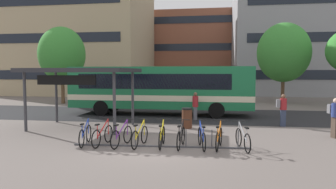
% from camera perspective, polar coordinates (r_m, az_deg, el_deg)
% --- Properties ---
extents(ground, '(200.00, 200.00, 0.00)m').
position_cam_1_polar(ground, '(11.40, -2.29, -10.14)').
color(ground, '#6B605B').
extents(bus_lane_asphalt, '(80.00, 7.20, 0.01)m').
position_cam_1_polar(bus_lane_asphalt, '(20.20, 2.54, -3.85)').
color(bus_lane_asphalt, '#232326').
rests_on(bus_lane_asphalt, ground).
extents(city_bus, '(12.06, 2.70, 3.20)m').
position_cam_1_polar(city_bus, '(20.21, -1.26, 1.20)').
color(city_bus, '#196B3D').
rests_on(city_bus, ground).
extents(bike_rack, '(6.72, 0.48, 0.70)m').
position_cam_1_polar(bike_rack, '(11.59, -1.41, -9.44)').
color(bike_rack, '#47474C').
rests_on(bike_rack, ground).
extents(parked_bicycle_blue_0, '(0.52, 1.71, 0.99)m').
position_cam_1_polar(parked_bicycle_blue_0, '(12.31, -15.32, -7.38)').
color(parked_bicycle_blue_0, black).
rests_on(parked_bicycle_blue_0, ground).
extents(parked_bicycle_red_1, '(0.52, 1.72, 0.99)m').
position_cam_1_polar(parked_bicycle_red_1, '(12.06, -12.22, -7.57)').
color(parked_bicycle_red_1, black).
rests_on(parked_bicycle_red_1, ground).
extents(parked_bicycle_purple_2, '(0.53, 1.70, 0.99)m').
position_cam_1_polar(parked_bicycle_purple_2, '(11.81, -8.73, -7.78)').
color(parked_bicycle_purple_2, black).
rests_on(parked_bicycle_purple_2, ground).
extents(parked_bicycle_yellow_3, '(0.52, 1.72, 0.99)m').
position_cam_1_polar(parked_bicycle_yellow_3, '(11.68, -5.34, -7.88)').
color(parked_bicycle_yellow_3, black).
rests_on(parked_bicycle_yellow_3, ground).
extents(parked_bicycle_yellow_4, '(0.52, 1.72, 0.99)m').
position_cam_1_polar(parked_bicycle_yellow_4, '(11.57, -1.16, -7.98)').
color(parked_bicycle_yellow_4, black).
rests_on(parked_bicycle_yellow_4, ground).
extents(parked_bicycle_black_5, '(0.52, 1.72, 0.99)m').
position_cam_1_polar(parked_bicycle_black_5, '(11.48, 2.46, -8.08)').
color(parked_bicycle_black_5, black).
rests_on(parked_bicycle_black_5, ground).
extents(parked_bicycle_blue_6, '(0.54, 1.70, 0.99)m').
position_cam_1_polar(parked_bicycle_blue_6, '(11.40, 6.37, -8.18)').
color(parked_bicycle_blue_6, black).
rests_on(parked_bicycle_blue_6, ground).
extents(parked_bicycle_orange_7, '(0.52, 1.71, 0.99)m').
position_cam_1_polar(parked_bicycle_orange_7, '(11.47, 9.58, -8.14)').
color(parked_bicycle_orange_7, black).
rests_on(parked_bicycle_orange_7, ground).
extents(parked_bicycle_silver_8, '(0.57, 1.69, 0.99)m').
position_cam_1_polar(parked_bicycle_silver_8, '(11.48, 13.91, -8.20)').
color(parked_bicycle_silver_8, black).
rests_on(parked_bicycle_silver_8, ground).
extents(transit_shelter, '(5.44, 3.74, 3.03)m').
position_cam_1_polar(transit_shelter, '(15.87, -16.05, 4.05)').
color(transit_shelter, '#38383D').
rests_on(transit_shelter, ground).
extents(commuter_grey_pack_0, '(0.53, 0.36, 1.69)m').
position_cam_1_polar(commuter_grey_pack_0, '(16.90, 20.77, -2.36)').
color(commuter_grey_pack_0, '#2D3851').
rests_on(commuter_grey_pack_0, ground).
extents(commuter_grey_pack_1, '(0.48, 0.60, 1.73)m').
position_cam_1_polar(commuter_grey_pack_1, '(14.88, 28.91, -3.38)').
color(commuter_grey_pack_1, '#47382D').
rests_on(commuter_grey_pack_1, ground).
extents(commuter_grey_pack_2, '(0.39, 0.56, 1.67)m').
position_cam_1_polar(commuter_grey_pack_2, '(17.87, 5.16, -1.84)').
color(commuter_grey_pack_2, '#565660').
rests_on(commuter_grey_pack_2, ground).
extents(trash_bin, '(0.55, 0.55, 1.03)m').
position_cam_1_polar(trash_bin, '(15.39, 3.59, -4.44)').
color(trash_bin, '#4C2819').
rests_on(trash_bin, ground).
extents(street_tree_0, '(4.83, 4.83, 7.42)m').
position_cam_1_polar(street_tree_0, '(30.34, 20.96, 7.38)').
color(street_tree_0, brown).
rests_on(street_tree_0, ground).
extents(street_tree_1, '(4.16, 4.16, 6.94)m').
position_cam_1_polar(street_tree_1, '(29.23, -19.35, 7.18)').
color(street_tree_1, brown).
rests_on(street_tree_1, ground).
extents(building_left_wing, '(19.22, 13.63, 17.04)m').
position_cam_1_polar(building_left_wing, '(44.20, -16.97, 11.39)').
color(building_left_wing, tan).
rests_on(building_left_wing, ground).
extents(building_right_wing, '(18.68, 10.93, 21.35)m').
position_cam_1_polar(building_right_wing, '(44.39, 24.90, 13.96)').
color(building_right_wing, gray).
rests_on(building_right_wing, ground).
extents(building_centre_block, '(17.89, 10.12, 12.71)m').
position_cam_1_polar(building_centre_block, '(52.89, 3.61, 7.98)').
color(building_centre_block, brown).
rests_on(building_centre_block, ground).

